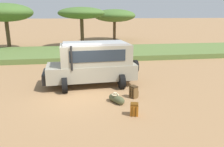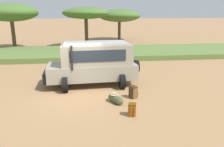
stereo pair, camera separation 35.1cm
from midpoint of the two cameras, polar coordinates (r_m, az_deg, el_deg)
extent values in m
plane|color=#9E754C|center=(11.16, -9.44, -5.67)|extent=(320.00, 320.00, 0.00)
cube|color=#5B7538|center=(21.71, -9.17, 5.33)|extent=(120.00, 7.00, 0.44)
cube|color=gray|center=(12.43, -6.17, 0.64)|extent=(5.01, 2.19, 0.84)
cube|color=gray|center=(12.24, -5.13, 5.10)|extent=(3.92, 2.01, 1.10)
cube|color=#232D38|center=(12.17, -12.29, 4.50)|extent=(0.15, 1.56, 0.77)
cube|color=#232D38|center=(11.35, -4.58, 4.54)|extent=(2.94, 0.22, 0.60)
cube|color=#232D38|center=(13.12, -5.62, 6.01)|extent=(2.94, 0.22, 0.60)
cube|color=#B7B7B7|center=(12.14, -5.44, 7.87)|extent=(3.53, 1.91, 0.10)
cube|color=black|center=(12.49, -17.94, -0.77)|extent=(0.26, 1.62, 0.56)
cylinder|color=black|center=(11.21, -11.41, 3.88)|extent=(0.10, 0.10, 1.25)
cylinder|color=black|center=(11.57, -13.11, -2.99)|extent=(0.33, 0.82, 0.80)
cylinder|color=black|center=(13.42, -13.01, -0.41)|extent=(0.33, 0.82, 0.80)
cylinder|color=black|center=(11.87, 1.70, -2.10)|extent=(0.33, 0.82, 0.80)
cylinder|color=black|center=(13.68, -0.21, 0.31)|extent=(0.33, 0.82, 0.80)
cylinder|color=black|center=(12.89, 5.34, 1.90)|extent=(0.26, 0.75, 0.74)
cube|color=brown|center=(10.68, 4.70, -4.96)|extent=(0.40, 0.45, 0.54)
cube|color=brown|center=(10.80, 5.39, -5.10)|extent=(0.20, 0.29, 0.29)
cube|color=#3A2A16|center=(10.57, 4.74, -3.45)|extent=(0.40, 0.44, 0.07)
cylinder|color=#3A2A16|center=(10.65, 3.79, -5.00)|extent=(0.04, 0.04, 0.45)
cylinder|color=#3A2A16|center=(10.52, 4.38, -5.26)|extent=(0.04, 0.04, 0.45)
cube|color=#B26619|center=(8.92, 4.70, -9.50)|extent=(0.38, 0.34, 0.46)
cube|color=#B26619|center=(9.10, 4.71, -9.36)|extent=(0.25, 0.14, 0.25)
cube|color=#62380E|center=(8.81, 4.74, -7.97)|extent=(0.36, 0.35, 0.07)
cylinder|color=#62380E|center=(8.78, 4.20, -9.90)|extent=(0.04, 0.04, 0.39)
cylinder|color=#62380E|center=(8.78, 5.16, -9.93)|extent=(0.04, 0.04, 0.39)
cylinder|color=#4C5133|center=(10.10, 0.21, -6.70)|extent=(0.60, 0.69, 0.35)
sphere|color=#4C5133|center=(10.31, -0.82, -6.21)|extent=(0.34, 0.34, 0.34)
sphere|color=#4C5133|center=(9.88, 1.29, -7.21)|extent=(0.34, 0.34, 0.34)
torus|color=#2D301E|center=(10.02, 0.21, -5.66)|extent=(0.10, 0.15, 0.16)
cylinder|color=beige|center=(10.10, -0.14, -5.55)|extent=(0.34, 0.34, 0.02)
cylinder|color=beige|center=(10.08, -0.14, -5.29)|extent=(0.17, 0.17, 0.09)
cylinder|color=brown|center=(26.69, -25.85, 8.91)|extent=(0.40, 0.40, 3.23)
ellipsoid|color=#476B2D|center=(26.58, -26.48, 14.10)|extent=(5.70, 6.14, 1.93)
cylinder|color=brown|center=(26.24, -8.19, 10.39)|extent=(0.41, 0.41, 3.41)
ellipsoid|color=#476B2D|center=(26.14, -8.39, 15.37)|extent=(5.34, 5.86, 1.35)
cylinder|color=brown|center=(32.99, 0.33, 11.08)|extent=(0.42, 0.42, 2.85)
ellipsoid|color=#476B2D|center=(32.89, 0.33, 14.90)|extent=(6.07, 6.49, 1.82)
camera|label=1|loc=(0.18, -90.90, -0.25)|focal=35.00mm
camera|label=2|loc=(0.18, 89.10, 0.25)|focal=35.00mm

